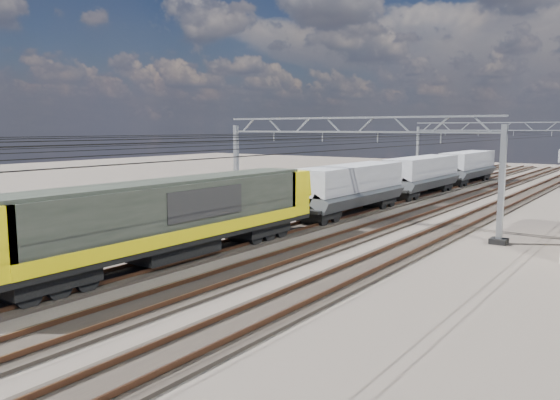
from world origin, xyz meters
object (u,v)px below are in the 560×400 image
Objects in this scene: catenary_gantry_mid at (349,167)px; hopper_wagon_lead at (351,185)px; catenary_gantry_far at (495,149)px; locomotive at (172,215)px; hopper_wagon_mid at (422,173)px; hopper_wagon_third at (468,165)px.

hopper_wagon_lead is at bearing 116.27° from catenary_gantry_mid.
catenary_gantry_mid is 1.00× the size of catenary_gantry_far.
hopper_wagon_mid is (-0.00, 31.90, -0.09)m from locomotive.
catenary_gantry_mid is 1.53× the size of hopper_wagon_lead.
locomotive is 1.62× the size of hopper_wagon_lead.
hopper_wagon_third is at bearing -119.42° from catenary_gantry_far.
locomotive is at bearing -90.00° from hopper_wagon_lead.
catenary_gantry_far is at bearing 83.57° from hopper_wagon_mid.
hopper_wagon_mid is at bearing 90.00° from locomotive.
hopper_wagon_mid is at bearing 90.00° from hopper_wagon_lead.
locomotive is (-2.00, -13.64, -1.58)m from catenary_gantry_mid.
hopper_wagon_lead is 1.00× the size of hopper_wagon_third.
catenary_gantry_mid is 36.00m from catenary_gantry_far.
catenary_gantry_mid is 1.53× the size of hopper_wagon_mid.
hopper_wagon_mid is at bearing -90.00° from hopper_wagon_third.
catenary_gantry_far reaches higher than hopper_wagon_mid.
catenary_gantry_far is 1.53× the size of hopper_wagon_third.
catenary_gantry_mid is at bearing -90.00° from catenary_gantry_far.
hopper_wagon_lead is at bearing -90.00° from hopper_wagon_third.
locomotive is 46.10m from hopper_wagon_third.
hopper_wagon_lead is (-2.00, -31.95, -1.67)m from catenary_gantry_far.
catenary_gantry_far is 1.53× the size of hopper_wagon_mid.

